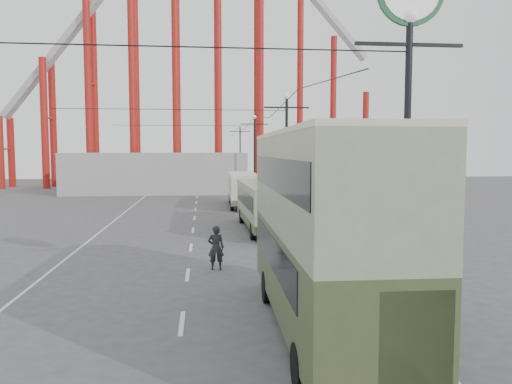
{
  "coord_description": "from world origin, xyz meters",
  "views": [
    {
      "loc": [
        -0.32,
        -17.03,
        5.27
      ],
      "look_at": [
        2.59,
        10.15,
        3.0
      ],
      "focal_mm": 35.0,
      "sensor_mm": 36.0,
      "label": 1
    }
  ],
  "objects": [
    {
      "name": "lamp_post_far",
      "position": [
        5.6,
        40.0,
        4.68
      ],
      "size": [
        3.2,
        0.44,
        9.32
      ],
      "color": "black",
      "rests_on": "ground"
    },
    {
      "name": "roller_coaster",
      "position": [
        -2.49,
        56.89,
        22.92
      ],
      "size": [
        52.95,
        5.0,
        55.48
      ],
      "color": "maroon",
      "rests_on": "ground"
    },
    {
      "name": "single_decker_cream",
      "position": [
        3.45,
        29.83,
        1.76
      ],
      "size": [
        2.83,
        10.1,
        3.12
      ],
      "rotation": [
        0.0,
        0.0,
        -0.03
      ],
      "color": "beige",
      "rests_on": "ground"
    },
    {
      "name": "double_decker_bus",
      "position": [
        3.05,
        -3.21,
        3.26
      ],
      "size": [
        2.92,
        10.88,
        5.82
      ],
      "rotation": [
        0.0,
        0.0,
        -0.02
      ],
      "color": "#364425",
      "rests_on": "ground"
    },
    {
      "name": "lamp_post_mid",
      "position": [
        5.6,
        18.0,
        4.68
      ],
      "size": [
        3.2,
        0.44,
        9.32
      ],
      "color": "black",
      "rests_on": "ground"
    },
    {
      "name": "pedestrian",
      "position": [
        0.23,
        4.81,
        0.99
      ],
      "size": [
        0.73,
        0.49,
        1.98
      ],
      "primitive_type": "imported",
      "rotation": [
        0.0,
        0.0,
        3.12
      ],
      "color": "black",
      "rests_on": "ground"
    },
    {
      "name": "ground",
      "position": [
        0.0,
        0.0,
        0.0
      ],
      "size": [
        160.0,
        160.0,
        0.0
      ],
      "primitive_type": "plane",
      "color": "#434345",
      "rests_on": "ground"
    },
    {
      "name": "road_markings",
      "position": [
        -0.86,
        19.7,
        0.01
      ],
      "size": [
        12.52,
        120.0,
        0.01
      ],
      "color": "silver",
      "rests_on": "ground"
    },
    {
      "name": "fairground_shed",
      "position": [
        -6.0,
        47.0,
        2.5
      ],
      "size": [
        22.0,
        10.0,
        5.0
      ],
      "primitive_type": "cube",
      "color": "gray",
      "rests_on": "ground"
    },
    {
      "name": "single_decker_green",
      "position": [
        3.66,
        15.71,
        1.75
      ],
      "size": [
        2.72,
        11.01,
        3.1
      ],
      "rotation": [
        0.0,
        0.0,
        0.02
      ],
      "color": "gray",
      "rests_on": "ground"
    },
    {
      "name": "lamp_post_distant",
      "position": [
        5.6,
        62.0,
        4.68
      ],
      "size": [
        3.2,
        0.44,
        9.32
      ],
      "color": "black",
      "rests_on": "ground"
    },
    {
      "name": "lamp_post_near",
      "position": [
        5.6,
        -3.0,
        7.86
      ],
      "size": [
        3.2,
        0.44,
        10.8
      ],
      "color": "black",
      "rests_on": "ground"
    }
  ]
}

